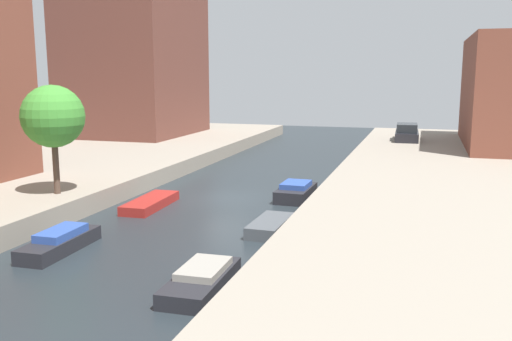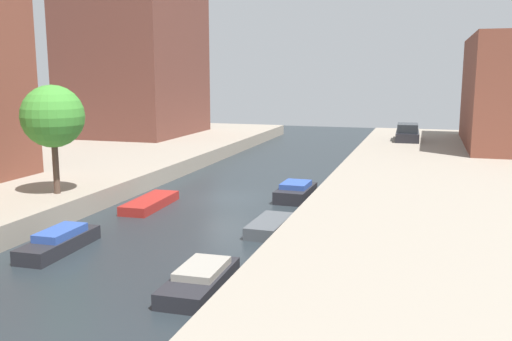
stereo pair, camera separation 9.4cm
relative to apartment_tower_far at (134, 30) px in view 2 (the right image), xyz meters
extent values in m
plane|color=#232B30|center=(16.00, -19.33, -10.54)|extent=(84.00, 84.00, 0.00)
cube|color=brown|center=(0.00, 0.00, 0.00)|extent=(10.00, 11.90, 19.08)
cylinder|color=#4E3A2F|center=(9.38, -24.78, -8.21)|extent=(0.29, 0.29, 2.65)
sphere|color=#3E8B31|center=(9.38, -24.78, -5.87)|extent=(2.92, 2.92, 2.92)
cube|color=black|center=(24.55, 2.19, -9.17)|extent=(2.03, 4.82, 0.74)
cube|color=#1E2328|center=(24.55, 1.84, -8.45)|extent=(1.74, 2.67, 0.70)
cube|color=#232328|center=(12.98, -29.63, -10.26)|extent=(1.34, 3.89, 0.55)
cube|color=#2D4C9E|center=(12.98, -29.51, -9.84)|extent=(1.11, 2.15, 0.29)
cube|color=maroon|center=(12.96, -22.32, -10.31)|extent=(1.55, 4.23, 0.46)
cube|color=#232328|center=(19.54, -31.58, -10.29)|extent=(1.57, 3.79, 0.50)
cube|color=gray|center=(19.54, -31.35, -9.93)|extent=(1.30, 2.10, 0.23)
cube|color=#4C5156|center=(19.90, -24.77, -10.28)|extent=(1.38, 3.19, 0.51)
cube|color=#232328|center=(19.55, -18.36, -10.21)|extent=(1.68, 3.44, 0.66)
cube|color=#2D4C9E|center=(19.55, -18.38, -9.75)|extent=(1.40, 1.90, 0.27)
camera|label=1|loc=(25.95, -46.81, -3.88)|focal=39.05mm
camera|label=2|loc=(26.05, -46.79, -3.88)|focal=39.05mm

